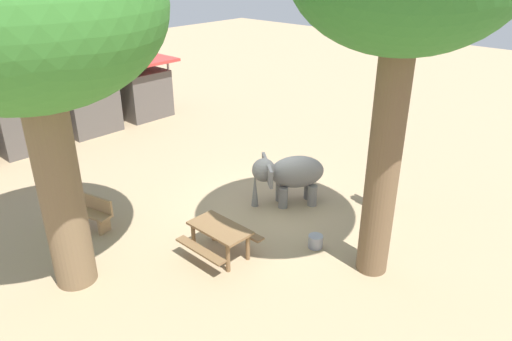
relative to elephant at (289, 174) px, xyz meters
The scene contains 10 objects.
ground_plane 1.17m from the elephant, 162.42° to the left, with size 60.00×60.00×0.00m, color tan.
elephant is the anchor object (origin of this frame).
person_handler 2.49m from the elephant, 53.74° to the right, with size 0.43×0.33×1.62m.
shade_tree_main 7.64m from the elephant, 168.00° to the left, with size 5.09×4.67×7.54m.
wooden_bench 5.45m from the elephant, 145.81° to the left, with size 0.69×1.45×0.88m.
picnic_table_near 3.15m from the elephant, behind, with size 1.50×1.52×0.78m.
market_stall_blue 10.30m from the elephant, 108.51° to the left, with size 2.50×2.50×2.52m.
market_stall_green 9.79m from the elephant, 93.92° to the left, with size 2.50×2.50×2.52m.
market_stall_red 9.96m from the elephant, 78.82° to the left, with size 2.50×2.50×2.52m.
feed_bucket 2.42m from the elephant, 124.45° to the right, with size 0.36×0.36×0.32m, color gray.
Camera 1 is at (-8.83, -7.64, 6.62)m, focal length 33.18 mm.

